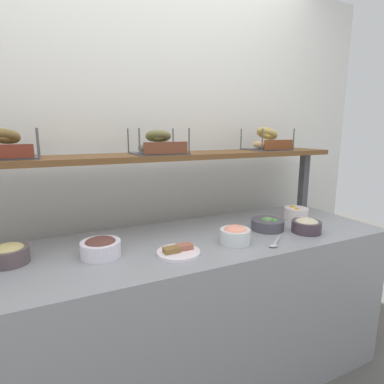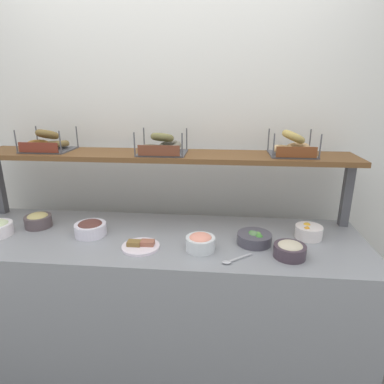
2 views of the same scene
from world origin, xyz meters
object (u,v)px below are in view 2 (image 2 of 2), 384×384
bowl_fruit_salad (308,231)px  serving_plate_white (141,246)px  bowl_veggie_mix (254,238)px  bagel_basket_cinnamon_raisin (48,143)px  bowl_tuna_salad (290,250)px  bowl_lox_spread (200,242)px  bagel_basket_poppy (162,146)px  bowl_chocolate_spread (90,228)px  serving_spoon_near_plate (233,260)px  bagel_basket_sesame (292,147)px  bowl_hummus (38,220)px

bowl_fruit_salad → serving_plate_white: bowl_fruit_salad is taller
bowl_veggie_mix → serving_plate_white: bowl_veggie_mix is taller
bowl_veggie_mix → bagel_basket_cinnamon_raisin: bearing=166.1°
bowl_tuna_salad → bowl_lox_spread: bearing=176.0°
serving_plate_white → bagel_basket_poppy: bearing=82.9°
bowl_chocolate_spread → bowl_lox_spread: bowl_lox_spread is taller
serving_spoon_near_plate → bagel_basket_cinnamon_raisin: bagel_basket_cinnamon_raisin is taller
bowl_veggie_mix → bowl_fruit_salad: 0.33m
bowl_tuna_salad → bowl_chocolate_spread: bearing=172.2°
bowl_lox_spread → bagel_basket_poppy: (-0.27, 0.39, 0.43)m
bowl_veggie_mix → serving_plate_white: size_ratio=0.93×
bowl_lox_spread → serving_plate_white: (-0.32, -0.01, -0.03)m
bagel_basket_poppy → bagel_basket_sesame: (0.77, 0.03, 0.00)m
bowl_veggie_mix → bowl_chocolate_spread: bowl_chocolate_spread is taller
bowl_hummus → serving_plate_white: 0.72m
serving_spoon_near_plate → bagel_basket_poppy: (-0.43, 0.50, 0.47)m
bowl_lox_spread → bowl_tuna_salad: bowl_lox_spread is taller
bowl_hummus → bagel_basket_sesame: 1.59m
bagel_basket_sesame → bowl_tuna_salad: bearing=-97.3°
bagel_basket_cinnamon_raisin → bagel_basket_poppy: (0.73, -0.03, -0.00)m
bowl_veggie_mix → bagel_basket_poppy: bearing=152.4°
bowl_tuna_salad → bagel_basket_poppy: bagel_basket_poppy is taller
bowl_fruit_salad → bowl_chocolate_spread: size_ratio=0.84×
serving_plate_white → bagel_basket_cinnamon_raisin: (-0.68, 0.43, 0.47)m
bowl_veggie_mix → serving_plate_white: (-0.60, -0.11, -0.02)m
bowl_chocolate_spread → serving_spoon_near_plate: bowl_chocolate_spread is taller
bagel_basket_cinnamon_raisin → bagel_basket_poppy: bearing=-2.3°
bowl_veggie_mix → bowl_chocolate_spread: (-0.93, 0.02, 0.01)m
bowl_lox_spread → bagel_basket_sesame: (0.51, 0.42, 0.44)m
bowl_chocolate_spread → bagel_basket_cinnamon_raisin: bagel_basket_cinnamon_raisin is taller
serving_spoon_near_plate → bagel_basket_cinnamon_raisin: 1.36m
bowl_chocolate_spread → serving_spoon_near_plate: 0.84m
bagel_basket_cinnamon_raisin → bowl_chocolate_spread: bearing=-40.0°
bowl_lox_spread → serving_spoon_near_plate: bowl_lox_spread is taller
bowl_hummus → serving_spoon_near_plate: bowl_hummus is taller
bowl_chocolate_spread → bowl_hummus: 0.37m
bowl_lox_spread → serving_plate_white: bowl_lox_spread is taller
bowl_hummus → bagel_basket_poppy: size_ratio=0.55×
bowl_veggie_mix → serving_plate_white: bearing=-169.5°
bagel_basket_cinnamon_raisin → bowl_fruit_salad: bearing=-7.7°
bowl_veggie_mix → serving_spoon_near_plate: bowl_veggie_mix is taller
bowl_lox_spread → bagel_basket_cinnamon_raisin: bearing=157.2°
bowl_chocolate_spread → bagel_basket_poppy: (0.38, 0.27, 0.43)m
bowl_hummus → serving_spoon_near_plate: (1.17, -0.31, -0.04)m
bowl_tuna_salad → serving_spoon_near_plate: bowl_tuna_salad is taller
bowl_veggie_mix → bowl_tuna_salad: bearing=-39.0°
bowl_tuna_salad → bowl_fruit_salad: bearing=58.1°
serving_plate_white → bagel_basket_sesame: (0.82, 0.43, 0.47)m
bowl_veggie_mix → bowl_hummus: 1.30m
serving_spoon_near_plate → bagel_basket_sesame: (0.34, 0.52, 0.47)m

